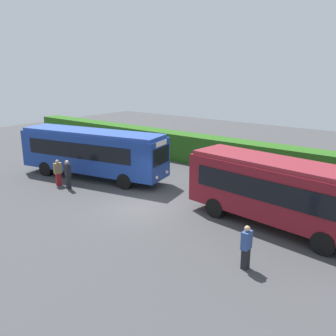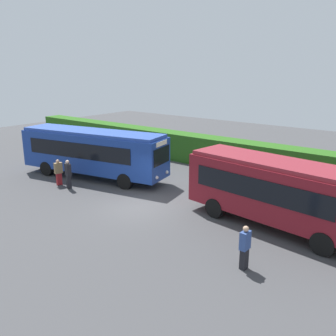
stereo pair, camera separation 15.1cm
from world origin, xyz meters
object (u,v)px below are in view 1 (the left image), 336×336
(bus_blue, at_px, (92,151))
(person_right, at_px, (143,158))
(bus_maroon, at_px, (278,190))
(person_far, at_px, (246,246))
(person_left, at_px, (58,172))
(person_center, at_px, (68,174))

(bus_blue, relative_size, person_right, 6.04)
(bus_maroon, bearing_deg, person_far, -75.66)
(bus_blue, relative_size, person_left, 6.42)
(person_left, distance_m, person_far, 14.11)
(person_right, distance_m, person_far, 14.29)
(person_center, bearing_deg, bus_blue, 27.65)
(bus_blue, xyz_separation_m, person_center, (0.55, -2.51, -0.92))
(bus_maroon, relative_size, person_left, 5.43)
(person_left, height_order, person_far, person_far)
(bus_blue, relative_size, person_center, 5.94)
(person_left, bearing_deg, person_right, 85.64)
(person_left, bearing_deg, bus_blue, 92.59)
(person_center, xyz_separation_m, person_far, (12.94, -1.78, -0.04))
(bus_maroon, distance_m, person_far, 4.44)
(person_left, bearing_deg, bus_maroon, 24.64)
(person_left, height_order, person_center, person_center)
(bus_blue, height_order, person_far, bus_blue)
(person_right, bearing_deg, person_center, -121.57)
(person_center, relative_size, person_right, 1.02)
(person_far, bearing_deg, person_right, -30.88)
(person_far, bearing_deg, bus_maroon, -80.45)
(bus_blue, xyz_separation_m, person_right, (1.48, 3.45, -0.92))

